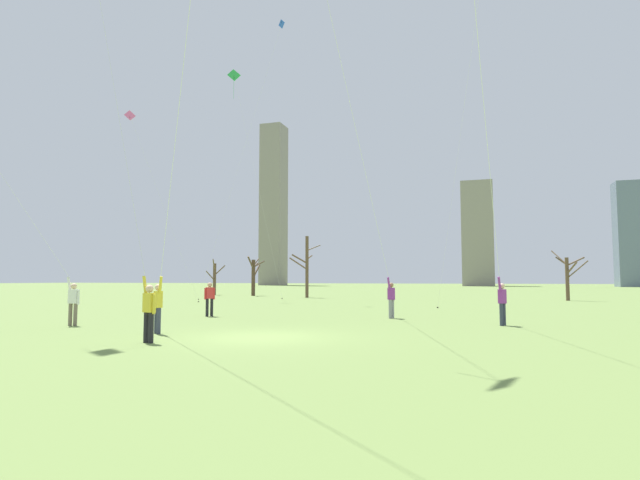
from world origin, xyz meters
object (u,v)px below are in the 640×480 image
distant_kite_drifting_right_pink (138,138)px  bare_tree_rightmost (568,275)px  kite_flyer_midfield_center_orange (499,262)px  distant_kite_low_near_trees_blue (267,72)px  bare_tree_far_right_edge (215,278)px  bare_tree_right_of_center (254,275)px  distant_kite_high_overhead_green (237,90)px  kite_flyer_midfield_left_white (375,222)px  bystander_watching_nearby (210,297)px  kite_flyer_midfield_right_yellow (125,163)px  kite_flyer_far_back_teal (167,217)px  kite_flyer_foreground_right_purple (50,263)px  bare_tree_left_of_center (306,265)px

distant_kite_drifting_right_pink → bare_tree_rightmost: (31.69, 14.52, -10.44)m
kite_flyer_midfield_center_orange → distant_kite_low_near_trees_blue: bearing=131.4°
bare_tree_rightmost → bare_tree_far_right_edge: bearing=171.9°
bare_tree_right_of_center → distant_kite_low_near_trees_blue: bearing=-60.7°
distant_kite_high_overhead_green → bare_tree_rightmost: 33.33m
kite_flyer_midfield_left_white → bystander_watching_nearby: (-8.26, 0.99, -3.24)m
distant_kite_high_overhead_green → bare_tree_right_of_center: size_ratio=5.02×
kite_flyer_midfield_right_yellow → bystander_watching_nearby: kite_flyer_midfield_right_yellow is taller
bare_tree_rightmost → bystander_watching_nearby: bearing=-127.8°
kite_flyer_far_back_teal → kite_flyer_foreground_right_purple: (-7.15, 2.88, -1.16)m
bare_tree_left_of_center → bare_tree_right_of_center: 8.12m
kite_flyer_far_back_teal → bare_tree_left_of_center: (-7.55, 34.36, -0.46)m
kite_flyer_midfield_right_yellow → bare_tree_right_of_center: kite_flyer_midfield_right_yellow is taller
bare_tree_left_of_center → bare_tree_rightmost: size_ratio=1.40×
distant_kite_low_near_trees_blue → kite_flyer_foreground_right_purple: bearing=-86.5°
distant_kite_high_overhead_green → distant_kite_low_near_trees_blue: distant_kite_low_near_trees_blue is taller
distant_kite_high_overhead_green → bare_tree_far_right_edge: size_ratio=5.26×
kite_flyer_far_back_teal → bystander_watching_nearby: bearing=112.4°
bare_tree_far_right_edge → kite_flyer_foreground_right_purple: bearing=-70.2°
kite_flyer_midfield_right_yellow → bare_tree_rightmost: bearing=62.3°
distant_kite_high_overhead_green → bare_tree_rightmost: distant_kite_high_overhead_green is taller
kite_flyer_midfield_left_white → bare_tree_rightmost: bearing=66.9°
kite_flyer_midfield_center_orange → distant_kite_high_overhead_green: 35.45m
kite_flyer_midfield_left_white → distant_kite_low_near_trees_blue: 27.68m
kite_flyer_midfield_center_orange → distant_kite_drifting_right_pink: distant_kite_drifting_right_pink is taller
bare_tree_far_right_edge → bare_tree_rightmost: size_ratio=0.95×
distant_kite_drifting_right_pink → bare_tree_far_right_edge: 22.73m
distant_kite_high_overhead_green → bare_tree_far_right_edge: distant_kite_high_overhead_green is taller
kite_flyer_midfield_left_white → kite_flyer_foreground_right_purple: size_ratio=1.33×
kite_flyer_midfield_right_yellow → bare_tree_far_right_edge: kite_flyer_midfield_right_yellow is taller
kite_flyer_foreground_right_purple → bare_tree_rightmost: kite_flyer_foreground_right_purple is taller
distant_kite_low_near_trees_blue → distant_kite_high_overhead_green: bearing=152.8°
kite_flyer_far_back_teal → bare_tree_left_of_center: kite_flyer_far_back_teal is taller
distant_kite_high_overhead_green → bare_tree_rightmost: bearing=10.6°
kite_flyer_midfield_right_yellow → kite_flyer_midfield_center_orange: bearing=28.1°
kite_flyer_midfield_center_orange → bare_tree_rightmost: (6.30, 27.51, -0.25)m
kite_flyer_midfield_center_orange → bystander_watching_nearby: size_ratio=8.96×
distant_kite_low_near_trees_blue → bare_tree_left_of_center: size_ratio=4.05×
bystander_watching_nearby → distant_kite_low_near_trees_blue: distant_kite_low_near_trees_blue is taller
kite_flyer_foreground_right_purple → bare_tree_rightmost: 38.68m
bystander_watching_nearby → distant_kite_high_overhead_green: (-8.73, 19.77, 18.38)m
kite_flyer_midfield_left_white → bare_tree_left_of_center: (-12.04, 26.18, -1.03)m
kite_flyer_midfield_right_yellow → bare_tree_left_of_center: size_ratio=3.71×
kite_flyer_foreground_right_purple → distant_kite_drifting_right_pink: bearing=118.1°
kite_flyer_midfield_center_orange → bare_tree_far_right_edge: size_ratio=3.59×
kite_flyer_midfield_right_yellow → kite_flyer_foreground_right_purple: kite_flyer_midfield_right_yellow is taller
distant_kite_drifting_right_pink → bare_tree_rightmost: size_ratio=3.44×
kite_flyer_far_back_teal → kite_flyer_midfield_left_white: kite_flyer_far_back_teal is taller
kite_flyer_midfield_center_orange → kite_flyer_midfield_right_yellow: bearing=-151.9°
bare_tree_rightmost → bare_tree_right_of_center: bearing=172.9°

